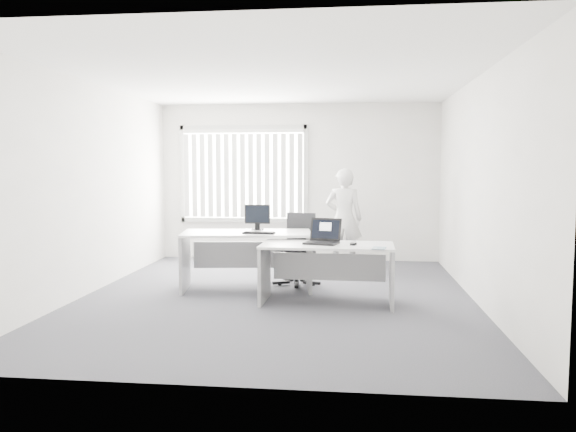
# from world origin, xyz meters

# --- Properties ---
(ground) EXTENTS (6.00, 6.00, 0.00)m
(ground) POSITION_xyz_m (0.00, 0.00, 0.00)
(ground) COLOR #54555C
(ground) RESTS_ON ground
(wall_back) EXTENTS (5.00, 0.02, 2.80)m
(wall_back) POSITION_xyz_m (0.00, 3.00, 1.40)
(wall_back) COLOR white
(wall_back) RESTS_ON ground
(wall_front) EXTENTS (5.00, 0.02, 2.80)m
(wall_front) POSITION_xyz_m (0.00, -3.00, 1.40)
(wall_front) COLOR white
(wall_front) RESTS_ON ground
(wall_left) EXTENTS (0.02, 6.00, 2.80)m
(wall_left) POSITION_xyz_m (-2.50, 0.00, 1.40)
(wall_left) COLOR white
(wall_left) RESTS_ON ground
(wall_right) EXTENTS (0.02, 6.00, 2.80)m
(wall_right) POSITION_xyz_m (2.50, 0.00, 1.40)
(wall_right) COLOR white
(wall_right) RESTS_ON ground
(ceiling) EXTENTS (5.00, 6.00, 0.02)m
(ceiling) POSITION_xyz_m (0.00, 0.00, 2.80)
(ceiling) COLOR white
(ceiling) RESTS_ON wall_back
(window) EXTENTS (2.32, 0.06, 1.76)m
(window) POSITION_xyz_m (-1.00, 2.96, 1.55)
(window) COLOR #B4B5B0
(window) RESTS_ON wall_back
(blinds) EXTENTS (2.20, 0.10, 1.50)m
(blinds) POSITION_xyz_m (-1.00, 2.90, 1.52)
(blinds) COLOR white
(blinds) RESTS_ON wall_back
(desk_near) EXTENTS (1.63, 0.80, 0.74)m
(desk_near) POSITION_xyz_m (0.66, -0.25, 0.53)
(desk_near) COLOR white
(desk_near) RESTS_ON ground
(desk_far) EXTENTS (1.83, 1.04, 0.79)m
(desk_far) POSITION_xyz_m (-0.46, 0.40, 0.57)
(desk_far) COLOR white
(desk_far) RESTS_ON ground
(office_chair) EXTENTS (0.69, 0.69, 1.01)m
(office_chair) POSITION_xyz_m (0.19, 0.86, 0.32)
(office_chair) COLOR black
(office_chair) RESTS_ON ground
(person) EXTENTS (0.63, 0.43, 1.66)m
(person) POSITION_xyz_m (0.83, 2.20, 0.83)
(person) COLOR silver
(person) RESTS_ON ground
(laptop) EXTENTS (0.48, 0.45, 0.31)m
(laptop) POSITION_xyz_m (0.59, -0.25, 0.89)
(laptop) COLOR black
(laptop) RESTS_ON desk_near
(paper_sheet) EXTENTS (0.35, 0.26, 0.00)m
(paper_sheet) POSITION_xyz_m (1.08, -0.34, 0.74)
(paper_sheet) COLOR white
(paper_sheet) RESTS_ON desk_near
(mouse) EXTENTS (0.08, 0.11, 0.04)m
(mouse) POSITION_xyz_m (0.98, -0.32, 0.76)
(mouse) COLOR #ABABAE
(mouse) RESTS_ON paper_sheet
(booklet) EXTENTS (0.18, 0.23, 0.01)m
(booklet) POSITION_xyz_m (1.28, -0.57, 0.74)
(booklet) COLOR white
(booklet) RESTS_ON desk_near
(keyboard) EXTENTS (0.43, 0.18, 0.02)m
(keyboard) POSITION_xyz_m (-0.27, 0.23, 0.80)
(keyboard) COLOR black
(keyboard) RESTS_ON desk_far
(monitor) EXTENTS (0.36, 0.12, 0.36)m
(monitor) POSITION_xyz_m (-0.36, 0.66, 0.97)
(monitor) COLOR black
(monitor) RESTS_ON desk_far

